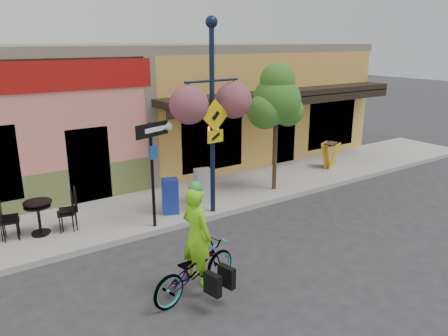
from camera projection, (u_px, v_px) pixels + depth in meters
name	position (u px, v px, depth m)	size (l,w,h in m)	color
ground	(245.00, 220.00, 11.72)	(90.00, 90.00, 0.00)	#2D2D30
sidewalk	(205.00, 197.00, 13.28)	(24.00, 3.00, 0.15)	#9E9B93
curb	(233.00, 211.00, 12.13)	(24.00, 0.12, 0.15)	#A8A59E
building	(130.00, 104.00, 17.02)	(18.20, 8.20, 4.50)	#E37E70
bicycle	(195.00, 269.00, 8.19)	(0.69, 1.97, 1.03)	maroon
cyclist_rider	(197.00, 248.00, 8.09)	(0.69, 0.45, 1.89)	#7DE818
lamp_post	(212.00, 119.00, 11.25)	(1.62, 0.65, 5.09)	#111D35
one_way_sign	(152.00, 176.00, 10.63)	(1.01, 0.22, 2.64)	black
cafe_set_left	(38.00, 216.00, 10.37)	(1.61, 0.81, 0.97)	black
cafe_set_right	(39.00, 213.00, 10.44)	(1.77, 0.88, 1.06)	black
newspaper_box_blue	(170.00, 196.00, 11.71)	(0.43, 0.38, 0.95)	navy
newspaper_box_grey	(203.00, 186.00, 12.53)	(0.45, 0.41, 0.97)	#B6B6B6
street_tree	(276.00, 127.00, 13.19)	(1.53, 1.53, 3.93)	#3D7A26
sandwich_board	(335.00, 156.00, 15.82)	(0.56, 0.41, 0.94)	gold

